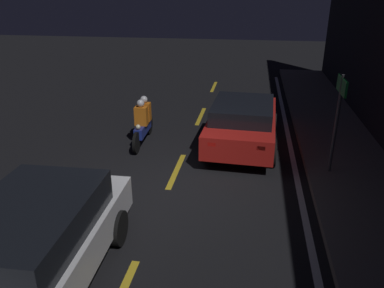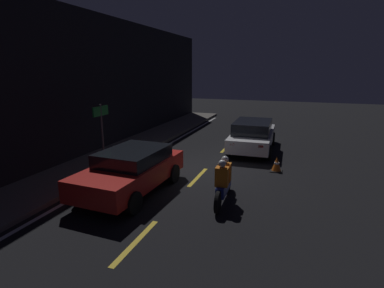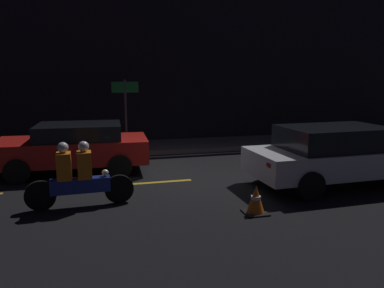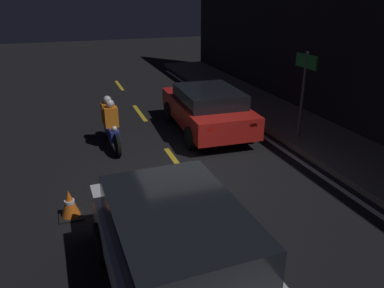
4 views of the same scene
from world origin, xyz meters
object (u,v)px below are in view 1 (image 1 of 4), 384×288
Objects in this scene: taxi_red at (243,122)px; motorcycle at (143,122)px; shop_sign at (339,105)px; sedan_white at (28,251)px; traffic_cone_near at (46,183)px.

motorcycle is at bearing 96.06° from taxi_red.
shop_sign reaches higher than motorcycle.
sedan_white is at bearing 158.23° from taxi_red.
taxi_red is 1.91× the size of motorcycle.
sedan_white is (6.38, -2.88, 0.04)m from taxi_red.
traffic_cone_near is at bearing 132.78° from taxi_red.
traffic_cone_near is (3.40, -1.28, -0.37)m from motorcycle.
shop_sign reaches higher than traffic_cone_near.
taxi_red is 0.90× the size of sedan_white.
traffic_cone_near is (3.58, -4.23, -0.47)m from taxi_red.
motorcycle is at bearing 159.31° from traffic_cone_near.
taxi_red is 7.34× the size of traffic_cone_near.
sedan_white reaches higher than traffic_cone_near.
sedan_white is 8.13× the size of traffic_cone_near.
motorcycle reaches higher than taxi_red.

